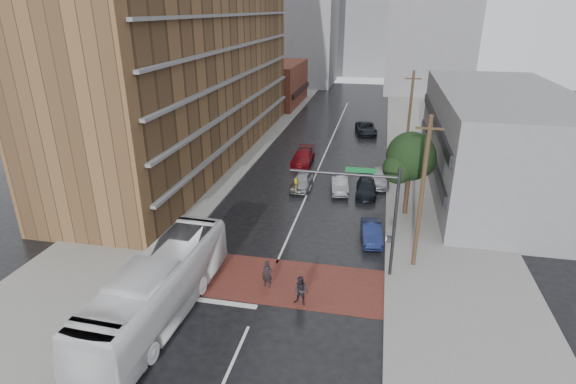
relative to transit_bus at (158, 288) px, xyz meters
The scene contains 23 objects.
ground 6.61m from the transit_bus, 39.33° to the left, with size 160.00×160.00×0.00m, color black.
crosswalk 6.93m from the transit_bus, 42.64° to the left, with size 14.00×5.00×0.02m, color maroon.
sidewalk_west 29.82m from the transit_bus, 102.74° to the left, with size 9.00×90.00×0.15m, color gray.
sidewalk_east 33.41m from the transit_bus, 60.50° to the left, with size 9.00×90.00×0.15m, color gray.
apartment_block 31.92m from the transit_bus, 107.91° to the left, with size 10.00×44.00×28.00m, color brown.
storefront_west 58.50m from the transit_bus, 96.94° to the left, with size 8.00×16.00×7.00m, color brown.
building_east 32.33m from the transit_bus, 48.28° to the left, with size 11.00×26.00×9.00m, color gray.
distant_tower_west 83.76m from the transit_bus, 96.31° to the left, with size 18.00×16.00×32.00m, color gray.
distant_tower_center 99.70m from the transit_bus, 87.15° to the left, with size 12.00×10.00×24.00m, color gray.
street_tree 21.18m from the transit_bus, 50.08° to the left, with size 4.20×4.10×6.90m.
signal_mast 12.96m from the transit_bus, 31.25° to the left, with size 6.50×0.30×7.20m.
utility_pole_near 16.27m from the transit_bus, 30.36° to the left, with size 1.60×0.26×10.00m.
utility_pole_far 31.41m from the transit_bus, 63.91° to the left, with size 1.60×0.26×10.00m.
transit_bus is the anchor object (origin of this frame).
pedestrian_a 6.38m from the transit_bus, 37.60° to the left, with size 0.63×0.41×1.73m, color black.
pedestrian_b 7.77m from the transit_bus, 19.24° to the left, with size 0.87×0.68×1.79m, color black.
car_travel_a 20.54m from the transit_bus, 78.28° to the left, with size 1.76×4.36×1.49m, color #95989C.
car_travel_b 21.44m from the transit_bus, 68.96° to the left, with size 1.48×4.24×1.40m, color #9A9BA1.
car_travel_c 27.31m from the transit_bus, 83.64° to the left, with size 2.08×5.12×1.49m, color maroon.
suv_travel 42.05m from the transit_bus, 77.49° to the left, with size 2.50×5.43×1.51m, color black.
car_parked_near 15.55m from the transit_bus, 45.33° to the left, with size 1.36×3.89×1.28m, color #141D47.
car_parked_mid 22.21m from the transit_bus, 62.82° to the left, with size 1.82×4.47×1.30m, color black.
car_parked_far 25.09m from the transit_bus, 63.37° to the left, with size 1.86×4.63×1.58m, color #A9AAB1.
Camera 1 is at (6.00, -22.39, 15.62)m, focal length 28.00 mm.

